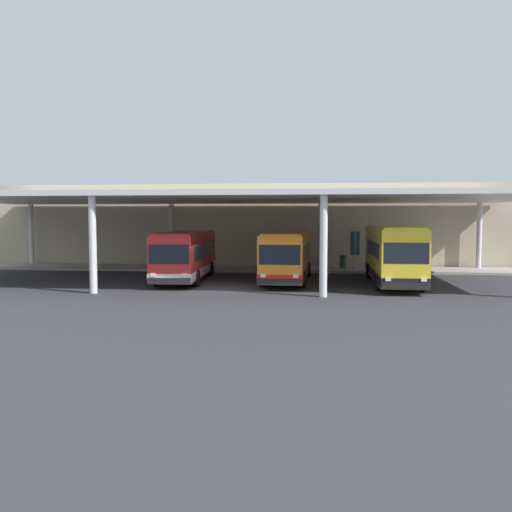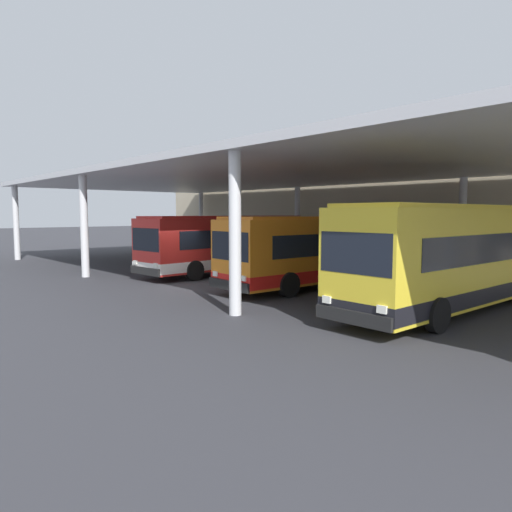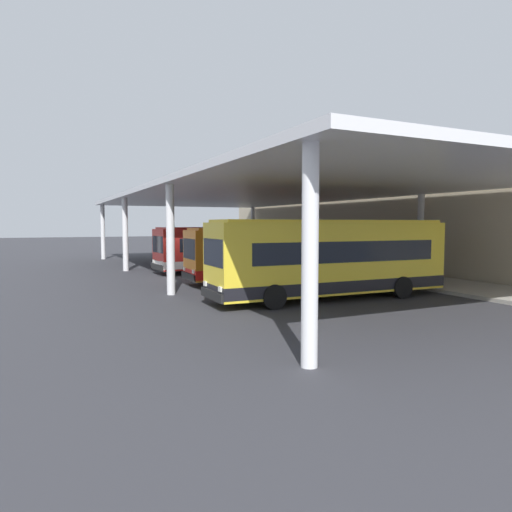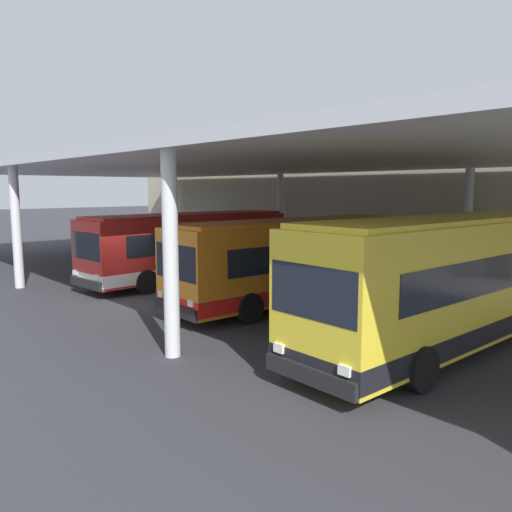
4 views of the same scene
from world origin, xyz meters
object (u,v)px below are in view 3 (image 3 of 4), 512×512
bench_waiting (378,266)px  trash_bin (425,271)px  bus_middle_bay (331,258)px  banner_sign (421,249)px  bus_second_bay (275,254)px  bus_nearest_bay (229,248)px

bench_waiting → trash_bin: trash_bin is taller
bus_middle_bay → trash_bin: 8.91m
bench_waiting → banner_sign: 4.74m
bench_waiting → banner_sign: size_ratio=0.56×
bus_second_bay → bench_waiting: 7.54m
trash_bin → banner_sign: bearing=-55.3°
bus_second_bay → banner_sign: (4.78, 6.59, 0.32)m
bus_second_bay → banner_sign: banner_sign is taller
bus_nearest_bay → banner_sign: size_ratio=3.33×
banner_sign → bus_second_bay: bearing=-125.9°
bus_middle_bay → banner_sign: (-1.79, 7.27, 0.14)m
banner_sign → trash_bin: bearing=124.7°
bus_middle_bay → trash_bin: bearing=107.1°
bus_nearest_bay → bench_waiting: bearing=48.0°
bus_second_bay → banner_sign: 8.14m
bench_waiting → trash_bin: 3.67m
bus_middle_bay → trash_bin: bus_middle_bay is taller
bus_nearest_bay → bench_waiting: 10.40m
bus_middle_bay → bench_waiting: 10.34m
bus_nearest_bay → bus_middle_bay: bus_middle_bay is taller
bus_nearest_bay → banner_sign: bearing=30.9°
bench_waiting → trash_bin: bearing=4.6°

